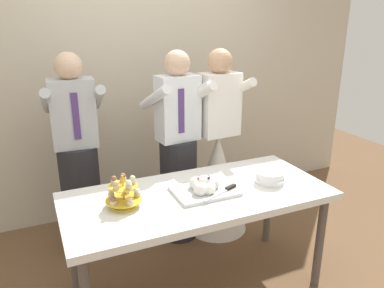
# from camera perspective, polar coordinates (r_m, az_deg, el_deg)

# --- Properties ---
(ground_plane) EXTENTS (8.00, 8.00, 0.00)m
(ground_plane) POSITION_cam_1_polar(r_m,az_deg,el_deg) (2.99, 0.86, -20.87)
(ground_plane) COLOR brown
(rear_wall) EXTENTS (5.20, 0.10, 2.90)m
(rear_wall) POSITION_cam_1_polar(r_m,az_deg,el_deg) (3.71, -8.79, 11.52)
(rear_wall) COLOR beige
(rear_wall) RESTS_ON ground_plane
(dessert_table) EXTENTS (1.80, 0.80, 0.78)m
(dessert_table) POSITION_cam_1_polar(r_m,az_deg,el_deg) (2.60, 0.93, -8.88)
(dessert_table) COLOR white
(dessert_table) RESTS_ON ground_plane
(cupcake_stand) EXTENTS (0.23, 0.23, 0.21)m
(cupcake_stand) POSITION_cam_1_polar(r_m,az_deg,el_deg) (2.40, -10.33, -7.37)
(cupcake_stand) COLOR gold
(cupcake_stand) RESTS_ON dessert_table
(main_cake_tray) EXTENTS (0.43, 0.32, 0.13)m
(main_cake_tray) POSITION_cam_1_polar(r_m,az_deg,el_deg) (2.55, 1.89, -6.48)
(main_cake_tray) COLOR silver
(main_cake_tray) RESTS_ON dessert_table
(plate_stack) EXTENTS (0.21, 0.21, 0.09)m
(plate_stack) POSITION_cam_1_polar(r_m,az_deg,el_deg) (2.76, 11.75, -4.86)
(plate_stack) COLOR white
(plate_stack) RESTS_ON dessert_table
(person_groom) EXTENTS (0.50, 0.53, 1.66)m
(person_groom) POSITION_cam_1_polar(r_m,az_deg,el_deg) (3.23, -2.10, -2.23)
(person_groom) COLOR #232328
(person_groom) RESTS_ON ground_plane
(person_bride) EXTENTS (0.56, 0.56, 1.66)m
(person_bride) POSITION_cam_1_polar(r_m,az_deg,el_deg) (3.43, 3.87, -3.99)
(person_bride) COLOR white
(person_bride) RESTS_ON ground_plane
(person_guest) EXTENTS (0.48, 0.51, 1.66)m
(person_guest) POSITION_cam_1_polar(r_m,az_deg,el_deg) (3.21, -16.77, -3.25)
(person_guest) COLOR #232328
(person_guest) RESTS_ON ground_plane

